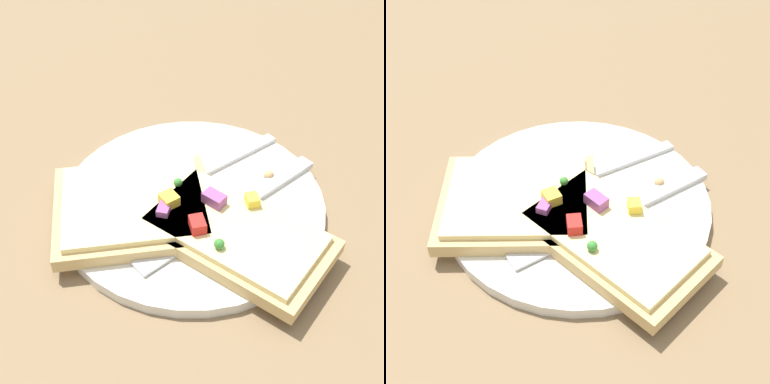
{
  "view_description": "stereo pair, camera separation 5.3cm",
  "coord_description": "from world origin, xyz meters",
  "views": [
    {
      "loc": [
        0.34,
        -0.18,
        0.39
      ],
      "look_at": [
        0.0,
        0.0,
        0.02
      ],
      "focal_mm": 50.0,
      "sensor_mm": 36.0,
      "label": 1
    },
    {
      "loc": [
        0.36,
        -0.13,
        0.39
      ],
      "look_at": [
        0.0,
        0.0,
        0.02
      ],
      "focal_mm": 50.0,
      "sensor_mm": 36.0,
      "label": 2
    }
  ],
  "objects": [
    {
      "name": "fork",
      "position": [
        -0.03,
        0.0,
        0.01
      ],
      "size": [
        0.05,
        0.22,
        0.01
      ],
      "rotation": [
        0.0,
        0.0,
        4.86
      ],
      "color": "silver",
      "rests_on": "plate"
    },
    {
      "name": "pizza_slice_main",
      "position": [
        -0.01,
        -0.06,
        0.02
      ],
      "size": [
        0.17,
        0.19,
        0.03
      ],
      "rotation": [
        0.0,
        0.0,
        4.37
      ],
      "color": "tan",
      "rests_on": "plate"
    },
    {
      "name": "knife",
      "position": [
        0.03,
        0.04,
        0.01
      ],
      "size": [
        0.07,
        0.23,
        0.01
      ],
      "rotation": [
        0.0,
        0.0,
        4.93
      ],
      "color": "silver",
      "rests_on": "plate"
    },
    {
      "name": "crumb_scatter",
      "position": [
        -0.02,
        -0.01,
        0.02
      ],
      "size": [
        0.09,
        0.17,
        0.01
      ],
      "color": "tan",
      "rests_on": "plate"
    },
    {
      "name": "ground_plane",
      "position": [
        0.0,
        0.0,
        0.0
      ],
      "size": [
        4.0,
        4.0,
        0.0
      ],
      "primitive_type": "plane",
      "color": "#7F6647"
    },
    {
      "name": "plate",
      "position": [
        0.0,
        0.0,
        0.01
      ],
      "size": [
        0.27,
        0.27,
        0.01
      ],
      "color": "silver",
      "rests_on": "ground"
    },
    {
      "name": "pizza_slice_corner",
      "position": [
        0.07,
        0.01,
        0.02
      ],
      "size": [
        0.2,
        0.16,
        0.03
      ],
      "rotation": [
        0.0,
        0.0,
        3.58
      ],
      "color": "tan",
      "rests_on": "plate"
    }
  ]
}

